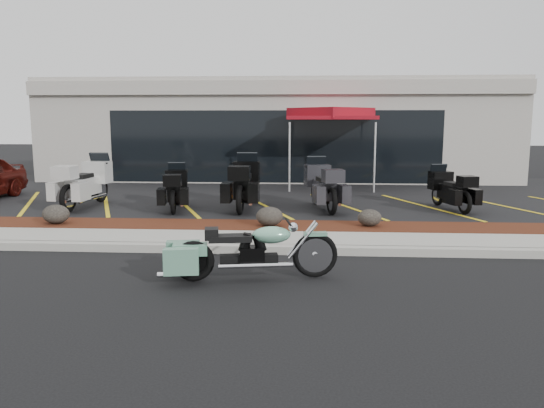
# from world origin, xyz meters

# --- Properties ---
(ground) EXTENTS (90.00, 90.00, 0.00)m
(ground) POSITION_xyz_m (0.00, 0.00, 0.00)
(ground) COLOR black
(ground) RESTS_ON ground
(curb) EXTENTS (24.00, 0.25, 0.15)m
(curb) POSITION_xyz_m (0.00, 0.90, 0.07)
(curb) COLOR gray
(curb) RESTS_ON ground
(sidewalk) EXTENTS (24.00, 1.20, 0.15)m
(sidewalk) POSITION_xyz_m (0.00, 1.60, 0.07)
(sidewalk) COLOR gray
(sidewalk) RESTS_ON ground
(mulch_bed) EXTENTS (24.00, 1.20, 0.16)m
(mulch_bed) POSITION_xyz_m (0.00, 2.80, 0.08)
(mulch_bed) COLOR #38120C
(mulch_bed) RESTS_ON ground
(upper_lot) EXTENTS (26.00, 9.60, 0.15)m
(upper_lot) POSITION_xyz_m (0.00, 8.20, 0.07)
(upper_lot) COLOR black
(upper_lot) RESTS_ON ground
(dealership_building) EXTENTS (18.00, 8.16, 4.00)m
(dealership_building) POSITION_xyz_m (0.00, 14.47, 2.01)
(dealership_building) COLOR #9B958C
(dealership_building) RESTS_ON ground
(boulder_left) EXTENTS (0.60, 0.50, 0.43)m
(boulder_left) POSITION_xyz_m (-4.41, 2.65, 0.37)
(boulder_left) COLOR black
(boulder_left) RESTS_ON mulch_bed
(boulder_mid) EXTENTS (0.59, 0.49, 0.42)m
(boulder_mid) POSITION_xyz_m (0.37, 2.69, 0.37)
(boulder_mid) COLOR black
(boulder_mid) RESTS_ON mulch_bed
(boulder_right) EXTENTS (0.52, 0.43, 0.37)m
(boulder_right) POSITION_xyz_m (2.55, 2.80, 0.34)
(boulder_right) COLOR black
(boulder_right) RESTS_ON mulch_bed
(hero_cruiser) EXTENTS (2.74, 1.10, 0.94)m
(hero_cruiser) POSITION_xyz_m (1.30, -0.61, 0.47)
(hero_cruiser) COLOR #6BA789
(hero_cruiser) RESTS_ON ground
(touring_white) EXTENTS (1.13, 2.49, 1.40)m
(touring_white) POSITION_xyz_m (-4.64, 5.86, 0.85)
(touring_white) COLOR silver
(touring_white) RESTS_ON upper_lot
(touring_black_front) EXTENTS (1.10, 2.13, 1.18)m
(touring_black_front) POSITION_xyz_m (-2.34, 5.44, 0.74)
(touring_black_front) COLOR black
(touring_black_front) RESTS_ON upper_lot
(touring_black_mid) EXTENTS (0.95, 2.46, 1.43)m
(touring_black_mid) POSITION_xyz_m (-0.46, 5.85, 0.86)
(touring_black_mid) COLOR black
(touring_black_mid) RESTS_ON upper_lot
(touring_grey) EXTENTS (1.35, 2.44, 1.34)m
(touring_grey) POSITION_xyz_m (1.43, 5.78, 0.82)
(touring_grey) COLOR #2A292E
(touring_grey) RESTS_ON upper_lot
(touring_black_rear) EXTENTS (1.17, 2.07, 1.14)m
(touring_black_rear) POSITION_xyz_m (4.74, 5.84, 0.72)
(touring_black_rear) COLOR black
(touring_black_rear) RESTS_ON upper_lot
(traffic_cone) EXTENTS (0.38, 0.38, 0.46)m
(traffic_cone) POSITION_xyz_m (-0.84, 7.15, 0.38)
(traffic_cone) COLOR #D84C07
(traffic_cone) RESTS_ON upper_lot
(popup_canopy) EXTENTS (3.52, 3.52, 2.72)m
(popup_canopy) POSITION_xyz_m (1.99, 9.77, 2.61)
(popup_canopy) COLOR silver
(popup_canopy) RESTS_ON upper_lot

